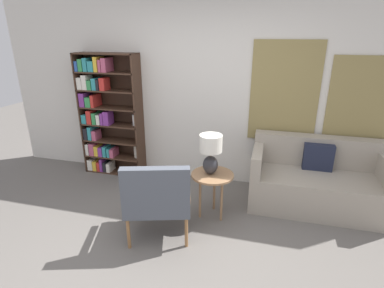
{
  "coord_description": "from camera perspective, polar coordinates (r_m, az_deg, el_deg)",
  "views": [
    {
      "loc": [
        0.87,
        -2.1,
        2.1
      ],
      "look_at": [
        0.03,
        1.03,
        0.9
      ],
      "focal_mm": 28.0,
      "sensor_mm": 36.0,
      "label": 1
    }
  ],
  "objects": [
    {
      "name": "side_table",
      "position": [
        3.54,
        3.9,
        -6.67
      ],
      "size": [
        0.5,
        0.5,
        0.56
      ],
      "color": "#99704C",
      "rests_on": "ground_plane"
    },
    {
      "name": "ground_plane",
      "position": [
        3.09,
        -5.98,
        -22.59
      ],
      "size": [
        14.0,
        14.0,
        0.0
      ],
      "primitive_type": "plane",
      "color": "#66605B"
    },
    {
      "name": "armchair",
      "position": [
        3.16,
        -6.64,
        -9.86
      ],
      "size": [
        0.82,
        0.78,
        0.9
      ],
      "color": "olive",
      "rests_on": "ground_plane"
    },
    {
      "name": "bookshelf",
      "position": [
        4.78,
        -16.34,
        5.28
      ],
      "size": [
        0.94,
        0.3,
        1.84
      ],
      "color": "#422B1E",
      "rests_on": "ground_plane"
    },
    {
      "name": "table_lamp",
      "position": [
        3.41,
        3.57,
        -1.28
      ],
      "size": [
        0.26,
        0.26,
        0.47
      ],
      "color": "#2D2D33",
      "rests_on": "side_table"
    },
    {
      "name": "couch",
      "position": [
        4.15,
        22.5,
        -6.6
      ],
      "size": [
        1.61,
        0.8,
        0.85
      ],
      "color": "#9E9384",
      "rests_on": "ground_plane"
    },
    {
      "name": "wall_back",
      "position": [
        4.27,
        3.73,
        10.17
      ],
      "size": [
        6.4,
        0.08,
        2.7
      ],
      "color": "silver",
      "rests_on": "ground_plane"
    }
  ]
}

